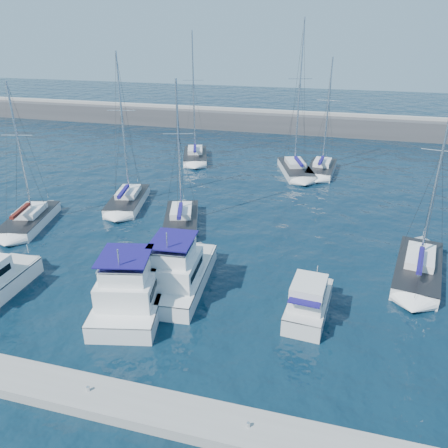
% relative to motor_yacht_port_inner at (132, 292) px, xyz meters
% --- Properties ---
extents(ground, '(220.00, 220.00, 0.00)m').
position_rel_motor_yacht_port_inner_xyz_m(ground, '(1.42, 3.22, -1.13)').
color(ground, black).
rests_on(ground, ground).
extents(breakwater, '(160.00, 6.00, 4.45)m').
position_rel_motor_yacht_port_inner_xyz_m(breakwater, '(1.42, 55.22, -0.08)').
color(breakwater, '#424244').
rests_on(breakwater, ground).
extents(dock, '(40.00, 2.20, 0.60)m').
position_rel_motor_yacht_port_inner_xyz_m(dock, '(1.42, -7.78, -0.83)').
color(dock, gray).
rests_on(dock, ground).
extents(dock_cleat_centre, '(0.16, 0.16, 0.25)m').
position_rel_motor_yacht_port_inner_xyz_m(dock_cleat_centre, '(1.42, -7.78, -0.41)').
color(dock_cleat_centre, silver).
rests_on(dock_cleat_centre, dock).
extents(dock_cleat_near_stbd, '(0.16, 0.16, 0.25)m').
position_rel_motor_yacht_port_inner_xyz_m(dock_cleat_near_stbd, '(9.42, -7.78, -0.41)').
color(dock_cleat_near_stbd, silver).
rests_on(dock_cleat_near_stbd, dock).
extents(motor_yacht_port_inner, '(5.79, 9.18, 4.69)m').
position_rel_motor_yacht_port_inner_xyz_m(motor_yacht_port_inner, '(0.00, 0.00, 0.00)').
color(motor_yacht_port_inner, white).
rests_on(motor_yacht_port_inner, ground).
extents(motor_yacht_stbd_inner, '(4.26, 8.81, 4.69)m').
position_rel_motor_yacht_port_inner_xyz_m(motor_yacht_stbd_inner, '(2.13, 2.82, 0.00)').
color(motor_yacht_stbd_inner, white).
rests_on(motor_yacht_stbd_inner, ground).
extents(motor_yacht_stbd_outer, '(2.80, 5.68, 3.20)m').
position_rel_motor_yacht_port_inner_xyz_m(motor_yacht_stbd_outer, '(11.13, 1.99, -0.19)').
color(motor_yacht_stbd_outer, silver).
rests_on(motor_yacht_stbd_outer, ground).
extents(sailboat_mid_a, '(4.71, 7.97, 13.07)m').
position_rel_motor_yacht_port_inner_xyz_m(sailboat_mid_a, '(-14.98, 9.26, -0.62)').
color(sailboat_mid_a, white).
rests_on(sailboat_mid_a, ground).
extents(sailboat_mid_b, '(4.61, 8.09, 15.13)m').
position_rel_motor_yacht_port_inner_xyz_m(sailboat_mid_b, '(-8.49, 16.18, -0.60)').
color(sailboat_mid_b, white).
rests_on(sailboat_mid_b, ground).
extents(sailboat_mid_c, '(5.08, 8.14, 13.26)m').
position_rel_motor_yacht_port_inner_xyz_m(sailboat_mid_c, '(-1.46, 12.97, -0.62)').
color(sailboat_mid_c, white).
rests_on(sailboat_mid_c, ground).
extents(sailboat_mid_e, '(4.55, 9.15, 14.69)m').
position_rel_motor_yacht_port_inner_xyz_m(sailboat_mid_e, '(18.52, 9.27, -0.62)').
color(sailboat_mid_e, white).
rests_on(sailboat_mid_e, ground).
extents(sailboat_back_a, '(5.33, 8.38, 16.70)m').
position_rel_motor_yacht_port_inner_xyz_m(sailboat_back_a, '(-7.16, 33.76, -0.58)').
color(sailboat_back_a, white).
rests_on(sailboat_back_a, ground).
extents(sailboat_back_b, '(5.64, 8.82, 18.07)m').
position_rel_motor_yacht_port_inner_xyz_m(sailboat_back_b, '(6.86, 31.29, -0.57)').
color(sailboat_back_b, silver).
rests_on(sailboat_back_b, ground).
extents(sailboat_back_c, '(3.54, 7.45, 13.95)m').
position_rel_motor_yacht_port_inner_xyz_m(sailboat_back_c, '(9.97, 32.33, -0.61)').
color(sailboat_back_c, white).
rests_on(sailboat_back_c, ground).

